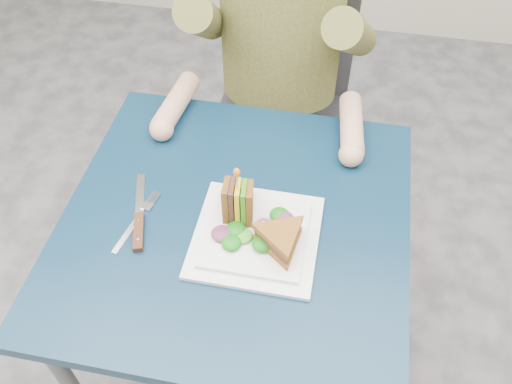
% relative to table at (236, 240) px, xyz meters
% --- Properties ---
extents(ground, '(4.00, 4.00, 0.00)m').
position_rel_table_xyz_m(ground, '(0.00, 0.00, -0.65)').
color(ground, '#4B4B4D').
rests_on(ground, ground).
extents(table, '(0.75, 0.75, 0.73)m').
position_rel_table_xyz_m(table, '(0.00, 0.00, 0.00)').
color(table, '#081D2F').
rests_on(table, ground).
extents(chair, '(0.42, 0.40, 0.93)m').
position_rel_table_xyz_m(chair, '(0.00, 0.71, -0.11)').
color(chair, '#47474C').
rests_on(chair, ground).
extents(diner, '(0.54, 0.59, 0.74)m').
position_rel_table_xyz_m(diner, '(-0.00, 0.59, 0.26)').
color(diner, brown).
rests_on(diner, chair).
extents(plate, '(0.26, 0.26, 0.02)m').
position_rel_table_xyz_m(plate, '(0.06, -0.04, 0.09)').
color(plate, white).
rests_on(plate, table).
extents(sandwich_flat, '(0.18, 0.18, 0.05)m').
position_rel_table_xyz_m(sandwich_flat, '(0.11, -0.07, 0.12)').
color(sandwich_flat, brown).
rests_on(sandwich_flat, plate).
extents(sandwich_upright, '(0.09, 0.14, 0.14)m').
position_rel_table_xyz_m(sandwich_upright, '(0.01, 0.00, 0.13)').
color(sandwich_upright, brown).
rests_on(sandwich_upright, plate).
extents(fork, '(0.05, 0.18, 0.01)m').
position_rel_table_xyz_m(fork, '(-0.21, -0.06, 0.08)').
color(fork, silver).
rests_on(fork, table).
extents(knife, '(0.08, 0.22, 0.02)m').
position_rel_table_xyz_m(knife, '(-0.20, -0.06, 0.09)').
color(knife, silver).
rests_on(knife, table).
extents(toothpick, '(0.01, 0.01, 0.06)m').
position_rel_table_xyz_m(toothpick, '(0.01, 0.00, 0.20)').
color(toothpick, tan).
rests_on(toothpick, sandwich_upright).
extents(toothpick_frill, '(0.01, 0.01, 0.02)m').
position_rel_table_xyz_m(toothpick_frill, '(0.01, 0.00, 0.23)').
color(toothpick_frill, orange).
rests_on(toothpick_frill, sandwich_upright).
extents(lettuce_spill, '(0.15, 0.13, 0.02)m').
position_rel_table_xyz_m(lettuce_spill, '(0.06, -0.03, 0.11)').
color(lettuce_spill, '#337A14').
rests_on(lettuce_spill, plate).
extents(onion_ring, '(0.04, 0.04, 0.02)m').
position_rel_table_xyz_m(onion_ring, '(0.07, -0.04, 0.11)').
color(onion_ring, '#9E4C7A').
rests_on(onion_ring, plate).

